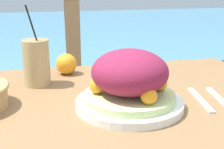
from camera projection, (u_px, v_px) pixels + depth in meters
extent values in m
cube|color=olive|center=(105.00, 111.00, 0.83)|extent=(1.11, 0.79, 0.04)
cube|color=olive|center=(201.00, 146.00, 1.35)|extent=(0.06, 0.06, 0.67)
cube|color=#937551|center=(75.00, 89.00, 1.65)|extent=(0.07, 0.07, 0.94)
cube|color=teal|center=(54.00, 44.00, 4.06)|extent=(12.00, 4.00, 0.44)
cylinder|color=white|center=(129.00, 103.00, 0.81)|extent=(0.28, 0.28, 0.02)
cylinder|color=#C6DB8E|center=(129.00, 97.00, 0.80)|extent=(0.24, 0.24, 0.02)
ellipsoid|color=maroon|center=(130.00, 72.00, 0.78)|extent=(0.20, 0.20, 0.11)
sphere|color=orange|center=(160.00, 83.00, 0.81)|extent=(0.04, 0.04, 0.04)
sphere|color=orange|center=(119.00, 77.00, 0.87)|extent=(0.04, 0.04, 0.04)
sphere|color=orange|center=(97.00, 86.00, 0.79)|extent=(0.04, 0.04, 0.04)
sphere|color=orange|center=(149.00, 96.00, 0.72)|extent=(0.04, 0.04, 0.04)
cylinder|color=tan|center=(36.00, 63.00, 0.96)|extent=(0.08, 0.08, 0.14)
cylinder|color=black|center=(37.00, 41.00, 0.93)|extent=(0.06, 0.03, 0.21)
cube|color=silver|center=(200.00, 99.00, 0.85)|extent=(0.04, 0.18, 0.00)
cube|color=silver|center=(220.00, 99.00, 0.85)|extent=(0.05, 0.18, 0.00)
sphere|color=orange|center=(66.00, 64.00, 1.08)|extent=(0.07, 0.07, 0.07)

